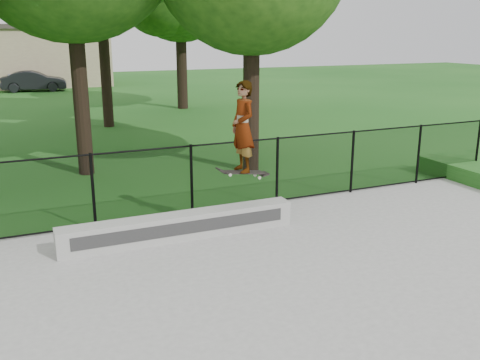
{
  "coord_description": "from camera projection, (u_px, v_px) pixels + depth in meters",
  "views": [
    {
      "loc": [
        -3.39,
        -4.26,
        3.76
      ],
      "look_at": [
        0.35,
        4.2,
        1.2
      ],
      "focal_mm": 40.0,
      "sensor_mm": 36.0,
      "label": 1
    }
  ],
  "objects": [
    {
      "name": "chainlink_fence",
      "position": [
        192.0,
        180.0,
        11.06
      ],
      "size": [
        16.06,
        0.06,
        1.5
      ],
      "color": "black",
      "rests_on": "concrete_slab"
    },
    {
      "name": "car_c",
      "position": [
        38.0,
        80.0,
        37.04
      ],
      "size": [
        3.77,
        1.96,
        1.15
      ],
      "primitive_type": "imported",
      "rotation": [
        0.0,
        0.0,
        1.67
      ],
      "color": "gray",
      "rests_on": "ground"
    },
    {
      "name": "car_b",
      "position": [
        34.0,
        81.0,
        35.13
      ],
      "size": [
        3.8,
        1.81,
        1.33
      ],
      "primitive_type": "imported",
      "rotation": [
        0.0,
        0.0,
        1.46
      ],
      "color": "black",
      "rests_on": "ground"
    },
    {
      "name": "distant_building",
      "position": [
        20.0,
        56.0,
        38.23
      ],
      "size": [
        12.4,
        6.4,
        4.3
      ],
      "color": "tan",
      "rests_on": "ground"
    },
    {
      "name": "skater_airborne",
      "position": [
        243.0,
        129.0,
        9.8
      ],
      "size": [
        0.84,
        0.64,
        1.82
      ],
      "color": "black",
      "rests_on": "ground"
    },
    {
      "name": "grind_ledge",
      "position": [
        180.0,
        226.0,
        9.89
      ],
      "size": [
        4.43,
        0.4,
        0.48
      ],
      "primitive_type": "cube",
      "color": "#ADADA8",
      "rests_on": "concrete_slab"
    }
  ]
}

